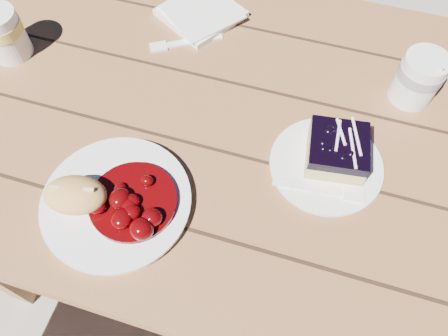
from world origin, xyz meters
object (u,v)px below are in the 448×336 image
(picnic_table, at_px, (367,196))
(main_plate, at_px, (117,203))
(second_cup, at_px, (4,34))
(coffee_cup, at_px, (418,79))
(dessert_plate, at_px, (326,166))
(blueberry_cake, at_px, (337,150))
(bread_roll, at_px, (75,195))

(picnic_table, xyz_separation_m, main_plate, (-0.43, -0.23, 0.17))
(picnic_table, distance_m, second_cup, 0.81)
(picnic_table, xyz_separation_m, coffee_cup, (0.01, 0.15, 0.21))
(picnic_table, height_order, dessert_plate, dessert_plate)
(main_plate, relative_size, second_cup, 2.42)
(picnic_table, distance_m, main_plate, 0.52)
(dessert_plate, xyz_separation_m, coffee_cup, (0.13, 0.21, 0.05))
(dessert_plate, distance_m, blueberry_cake, 0.04)
(blueberry_cake, bearing_deg, main_plate, -157.51)
(main_plate, bearing_deg, coffee_cup, 40.32)
(bread_roll, distance_m, blueberry_cake, 0.44)
(coffee_cup, bearing_deg, blueberry_cake, -121.39)
(main_plate, height_order, coffee_cup, coffee_cup)
(main_plate, xyz_separation_m, blueberry_cake, (0.33, 0.19, 0.03))
(picnic_table, height_order, main_plate, main_plate)
(coffee_cup, height_order, second_cup, same)
(bread_roll, relative_size, coffee_cup, 1.01)
(main_plate, bearing_deg, dessert_plate, 28.48)
(blueberry_cake, height_order, second_cup, second_cup)
(bread_roll, height_order, second_cup, second_cup)
(main_plate, bearing_deg, bread_roll, -160.02)
(second_cup, bearing_deg, bread_roll, -43.49)
(picnic_table, bearing_deg, main_plate, -151.82)
(picnic_table, height_order, blueberry_cake, blueberry_cake)
(coffee_cup, bearing_deg, bread_roll, -141.49)
(bread_roll, bearing_deg, blueberry_cake, 28.45)
(main_plate, height_order, second_cup, second_cup)
(bread_roll, bearing_deg, picnic_table, 27.31)
(blueberry_cake, bearing_deg, coffee_cup, 51.35)
(main_plate, relative_size, dessert_plate, 1.27)
(main_plate, xyz_separation_m, bread_roll, (-0.06, -0.02, 0.03))
(main_plate, distance_m, second_cup, 0.44)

